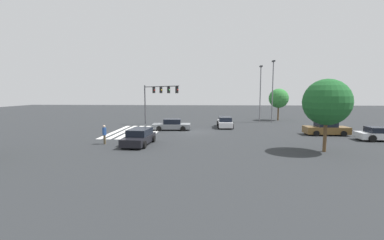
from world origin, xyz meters
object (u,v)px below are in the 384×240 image
object	(u,v)px
traffic_signal_mast	(157,94)
tree_corner_a	(279,98)
car_0	(326,128)
pedestrian	(104,133)
car_4	(382,134)
tree_corner_c	(327,102)
car_2	(139,137)
street_light_pole_b	(273,86)
car_1	(172,125)
car_3	(225,122)
street_light_pole_a	(260,89)

from	to	relation	value
traffic_signal_mast	tree_corner_a	bearing A→B (deg)	69.42
car_0	pedestrian	bearing A→B (deg)	-163.61
car_0	car_4	distance (m)	4.94
car_4	tree_corner_c	size ratio (longest dim) A/B	0.81
traffic_signal_mast	car_2	size ratio (longest dim) A/B	1.23
pedestrian	street_light_pole_b	xyz separation A→B (m)	(-18.01, 19.33, 4.60)
pedestrian	tree_corner_c	distance (m)	18.73
car_1	street_light_pole_b	xyz separation A→B (m)	(-8.96, 14.46, 4.93)
car_3	car_4	size ratio (longest dim) A/B	1.02
car_0	street_light_pole_a	xyz separation A→B (m)	(-12.33, -4.64, 4.47)
car_0	tree_corner_a	bearing A→B (deg)	95.00
car_1	car_4	size ratio (longest dim) A/B	1.03
tree_corner_a	pedestrian	bearing A→B (deg)	-45.17
car_1	traffic_signal_mast	bearing A→B (deg)	-58.13
car_0	car_4	bearing A→B (deg)	-38.73
street_light_pole_b	tree_corner_c	size ratio (longest dim) A/B	1.67
car_3	tree_corner_c	distance (m)	15.63
car_2	street_light_pole_a	xyz separation A→B (m)	(-18.60, 14.42, 4.51)
traffic_signal_mast	street_light_pole_a	size ratio (longest dim) A/B	0.65
car_4	tree_corner_a	bearing A→B (deg)	107.88
car_0	car_1	xyz separation A→B (m)	(-2.83, -17.35, -0.10)
pedestrian	street_light_pole_a	xyz separation A→B (m)	(-18.55, 17.58, 4.23)
car_4	tree_corner_c	distance (m)	9.72
tree_corner_a	tree_corner_c	size ratio (longest dim) A/B	0.93
traffic_signal_mast	car_4	size ratio (longest dim) A/B	1.24
tree_corner_a	car_3	bearing A→B (deg)	-45.74
traffic_signal_mast	car_2	xyz separation A→B (m)	(12.57, 0.72, -3.69)
car_1	tree_corner_a	world-z (taller)	tree_corner_a
car_1	street_light_pole_a	size ratio (longest dim) A/B	0.54
car_0	pedestrian	size ratio (longest dim) A/B	2.64
car_1	car_3	bearing A→B (deg)	-161.29
street_light_pole_a	tree_corner_a	bearing A→B (deg)	124.67
car_4	tree_corner_c	world-z (taller)	tree_corner_c
pedestrian	street_light_pole_b	size ratio (longest dim) A/B	0.18
street_light_pole_a	tree_corner_c	size ratio (longest dim) A/B	1.54
traffic_signal_mast	tree_corner_c	xyz separation A→B (m)	(14.50, 15.95, -0.49)
street_light_pole_b	pedestrian	bearing A→B (deg)	-47.03
car_0	tree_corner_c	world-z (taller)	tree_corner_c
car_2	street_light_pole_b	xyz separation A→B (m)	(-18.06, 16.16, 4.88)
car_1	pedestrian	distance (m)	10.28
car_4	street_light_pole_b	distance (m)	17.09
tree_corner_c	car_0	bearing A→B (deg)	154.98
car_1	tree_corner_c	xyz separation A→B (m)	(11.03, 13.52, 3.26)
traffic_signal_mast	car_3	bearing A→B (deg)	40.18
traffic_signal_mast	car_0	bearing A→B (deg)	27.33
street_light_pole_a	pedestrian	bearing A→B (deg)	-43.46
tree_corner_a	car_1	bearing A→B (deg)	-53.66
car_2	car_3	bearing A→B (deg)	148.35
traffic_signal_mast	car_2	bearing A→B (deg)	-41.72
traffic_signal_mast	tree_corner_a	world-z (taller)	traffic_signal_mast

